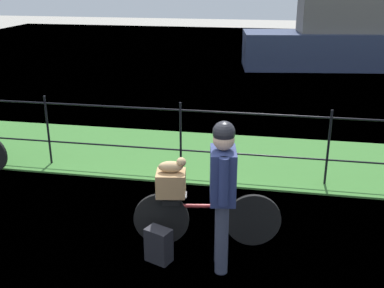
{
  "coord_description": "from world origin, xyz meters",
  "views": [
    {
      "loc": [
        1.45,
        -4.38,
        3.05
      ],
      "look_at": [
        0.37,
        1.39,
        0.9
      ],
      "focal_mm": 43.55,
      "sensor_mm": 36.0,
      "label": 1
    }
  ],
  "objects": [
    {
      "name": "ground_plane",
      "position": [
        0.0,
        0.0,
        0.0
      ],
      "size": [
        60.0,
        60.0,
        0.0
      ],
      "primitive_type": "plane",
      "color": "gray"
    },
    {
      "name": "moored_boat_near",
      "position": [
        3.45,
        12.29,
        0.95
      ],
      "size": [
        6.72,
        2.75,
        4.2
      ],
      "color": "#2D3856",
      "rests_on": "ground"
    },
    {
      "name": "bicycle_main",
      "position": [
        0.71,
        0.41,
        0.35
      ],
      "size": [
        1.72,
        0.34,
        0.66
      ],
      "color": "black",
      "rests_on": "ground"
    },
    {
      "name": "grass_strip",
      "position": [
        0.0,
        3.21,
        0.01
      ],
      "size": [
        27.0,
        2.4,
        0.03
      ],
      "primitive_type": "cube",
      "color": "#38702D",
      "rests_on": "ground"
    },
    {
      "name": "terrier_dog",
      "position": [
        0.34,
        0.35,
        1.01
      ],
      "size": [
        0.32,
        0.18,
        0.18
      ],
      "color": "tan",
      "rests_on": "wooden_crate"
    },
    {
      "name": "backpack_on_paving",
      "position": [
        0.25,
        -0.03,
        0.2
      ],
      "size": [
        0.33,
        0.27,
        0.4
      ],
      "primitive_type": "cube",
      "rotation": [
        0.0,
        0.0,
        5.89
      ],
      "color": "black",
      "rests_on": "ground"
    },
    {
      "name": "harbor_water",
      "position": [
        0.0,
        9.58,
        0.0
      ],
      "size": [
        30.0,
        30.0,
        0.0
      ],
      "primitive_type": "plane",
      "color": "#426684",
      "rests_on": "ground"
    },
    {
      "name": "cyclist_person",
      "position": [
        0.95,
        -0.01,
        1.0
      ],
      "size": [
        0.32,
        0.53,
        1.68
      ],
      "color": "#383D51",
      "rests_on": "ground"
    },
    {
      "name": "wooden_crate",
      "position": [
        0.32,
        0.34,
        0.8
      ],
      "size": [
        0.38,
        0.35,
        0.28
      ],
      "primitive_type": "cube",
      "rotation": [
        0.0,
        0.0,
        0.16
      ],
      "color": "#A87F51",
      "rests_on": "bicycle_main"
    },
    {
      "name": "iron_fence",
      "position": [
        0.0,
        2.38,
        0.7
      ],
      "size": [
        18.04,
        0.04,
        1.2
      ],
      "color": "black",
      "rests_on": "ground"
    }
  ]
}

